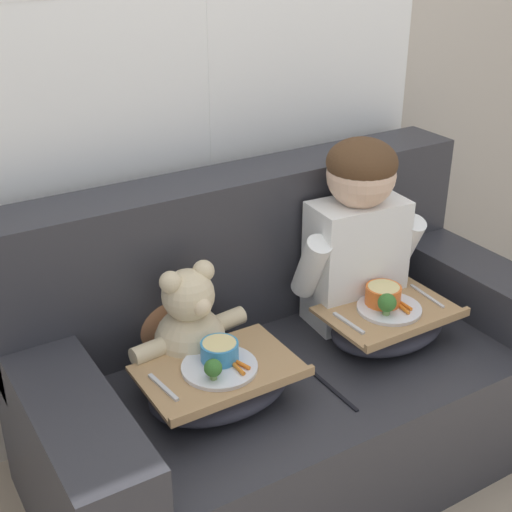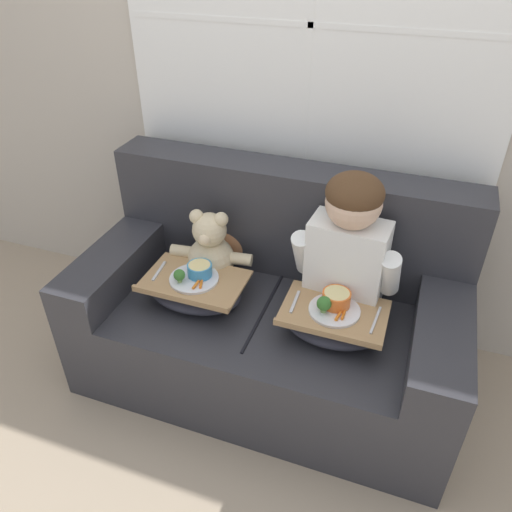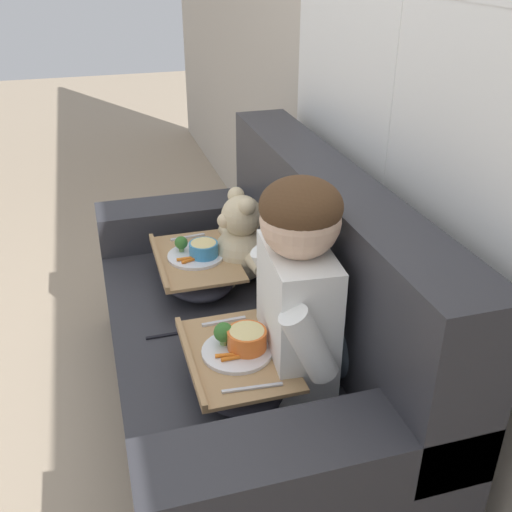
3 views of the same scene
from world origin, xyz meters
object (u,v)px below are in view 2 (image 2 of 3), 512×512
(throw_pillow_behind_child, at_px, (351,258))
(child_figure, at_px, (349,240))
(couch, at_px, (272,311))
(lap_tray_child, at_px, (333,320))
(throw_pillow_behind_teddy, at_px, (224,233))
(lap_tray_teddy, at_px, (195,289))
(teddy_bear, at_px, (210,252))

(throw_pillow_behind_child, bearing_deg, child_figure, -90.03)
(couch, relative_size, lap_tray_child, 3.97)
(throw_pillow_behind_teddy, xyz_separation_m, lap_tray_teddy, (0.00, -0.34, -0.09))
(throw_pillow_behind_child, bearing_deg, couch, -149.44)
(throw_pillow_behind_child, xyz_separation_m, lap_tray_child, (-0.00, -0.34, -0.09))
(teddy_bear, distance_m, lap_tray_teddy, 0.20)
(child_figure, bearing_deg, throw_pillow_behind_child, 89.97)
(throw_pillow_behind_teddy, bearing_deg, teddy_bear, -89.79)
(throw_pillow_behind_teddy, distance_m, teddy_bear, 0.16)
(throw_pillow_behind_child, xyz_separation_m, throw_pillow_behind_teddy, (-0.63, 0.00, 0.00))
(throw_pillow_behind_teddy, xyz_separation_m, child_figure, (0.63, -0.16, 0.19))
(throw_pillow_behind_child, distance_m, lap_tray_teddy, 0.72)
(child_figure, distance_m, lap_tray_teddy, 0.72)
(couch, relative_size, throw_pillow_behind_teddy, 5.14)
(couch, distance_m, throw_pillow_behind_child, 0.45)
(child_figure, distance_m, lap_tray_child, 0.34)
(throw_pillow_behind_child, relative_size, teddy_bear, 0.89)
(teddy_bear, bearing_deg, couch, -4.42)
(throw_pillow_behind_child, distance_m, throw_pillow_behind_teddy, 0.63)
(throw_pillow_behind_teddy, bearing_deg, couch, -30.56)
(couch, distance_m, child_figure, 0.55)
(throw_pillow_behind_teddy, relative_size, lap_tray_teddy, 0.74)
(teddy_bear, bearing_deg, child_figure, 0.35)
(couch, height_order, teddy_bear, couch)
(throw_pillow_behind_teddy, height_order, lap_tray_teddy, throw_pillow_behind_teddy)
(child_figure, height_order, teddy_bear, child_figure)
(child_figure, relative_size, teddy_bear, 1.63)
(throw_pillow_behind_teddy, xyz_separation_m, lap_tray_child, (0.63, -0.34, -0.09))
(child_figure, relative_size, lap_tray_child, 1.52)
(throw_pillow_behind_child, relative_size, child_figure, 0.55)
(throw_pillow_behind_child, distance_m, child_figure, 0.25)
(lap_tray_child, bearing_deg, lap_tray_teddy, -179.95)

